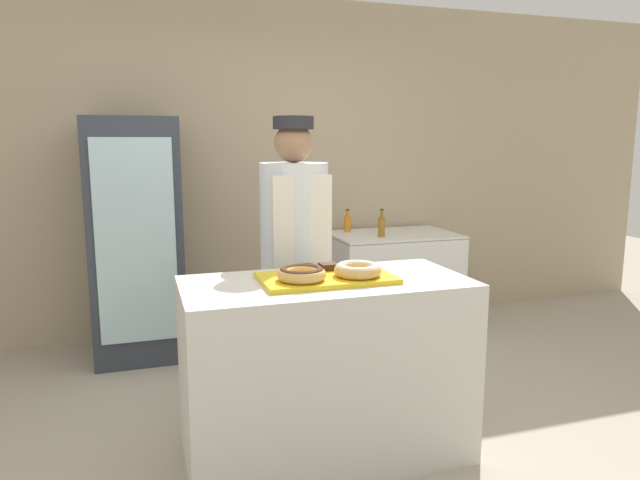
% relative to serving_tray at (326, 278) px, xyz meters
% --- Properties ---
extents(ground_plane, '(14.00, 14.00, 0.00)m').
position_rel_serving_tray_xyz_m(ground_plane, '(0.00, 0.00, -0.91)').
color(ground_plane, '#A89E89').
extents(wall_back, '(8.00, 0.06, 2.70)m').
position_rel_serving_tray_xyz_m(wall_back, '(0.00, 2.13, 0.44)').
color(wall_back, tan).
rests_on(wall_back, ground_plane).
extents(display_counter, '(1.37, 0.65, 0.90)m').
position_rel_serving_tray_xyz_m(display_counter, '(0.00, 0.00, -0.46)').
color(display_counter, beige).
rests_on(display_counter, ground_plane).
extents(serving_tray, '(0.63, 0.37, 0.02)m').
position_rel_serving_tray_xyz_m(serving_tray, '(0.00, 0.00, 0.00)').
color(serving_tray, yellow).
rests_on(serving_tray, display_counter).
extents(donut_chocolate_glaze, '(0.23, 0.23, 0.06)m').
position_rel_serving_tray_xyz_m(donut_chocolate_glaze, '(-0.14, -0.05, 0.05)').
color(donut_chocolate_glaze, tan).
rests_on(donut_chocolate_glaze, serving_tray).
extents(donut_light_glaze, '(0.23, 0.23, 0.06)m').
position_rel_serving_tray_xyz_m(donut_light_glaze, '(0.14, -0.05, 0.05)').
color(donut_light_glaze, tan).
rests_on(donut_light_glaze, serving_tray).
extents(brownie_back_left, '(0.08, 0.08, 0.03)m').
position_rel_serving_tray_xyz_m(brownie_back_left, '(-0.05, 0.12, 0.03)').
color(brownie_back_left, '#382111').
rests_on(brownie_back_left, serving_tray).
extents(brownie_back_right, '(0.08, 0.08, 0.03)m').
position_rel_serving_tray_xyz_m(brownie_back_right, '(0.05, 0.12, 0.03)').
color(brownie_back_right, '#382111').
rests_on(brownie_back_right, serving_tray).
extents(baker_person, '(0.40, 0.40, 1.70)m').
position_rel_serving_tray_xyz_m(baker_person, '(0.02, 0.66, -0.02)').
color(baker_person, '#4C4C51').
rests_on(baker_person, ground_plane).
extents(beverage_fridge, '(0.63, 0.64, 1.72)m').
position_rel_serving_tray_xyz_m(beverage_fridge, '(-0.87, 1.73, -0.05)').
color(beverage_fridge, '#333842').
rests_on(beverage_fridge, ground_plane).
extents(chest_freezer, '(1.02, 0.67, 0.81)m').
position_rel_serving_tray_xyz_m(chest_freezer, '(1.16, 1.74, -0.50)').
color(chest_freezer, white).
rests_on(chest_freezer, ground_plane).
extents(bottle_amber, '(0.06, 0.06, 0.22)m').
position_rel_serving_tray_xyz_m(bottle_amber, '(1.00, 1.61, -0.02)').
color(bottle_amber, '#99661E').
rests_on(bottle_amber, chest_freezer).
extents(bottle_orange, '(0.06, 0.06, 0.19)m').
position_rel_serving_tray_xyz_m(bottle_orange, '(0.83, 1.93, -0.03)').
color(bottle_orange, orange).
rests_on(bottle_orange, chest_freezer).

